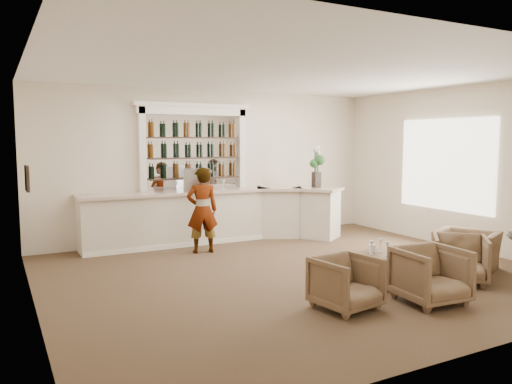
# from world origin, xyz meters

# --- Properties ---
(ground) EXTENTS (8.00, 8.00, 0.00)m
(ground) POSITION_xyz_m (0.00, 0.00, 0.00)
(ground) COLOR brown
(ground) RESTS_ON ground
(room_shell) EXTENTS (8.04, 7.02, 3.32)m
(room_shell) POSITION_xyz_m (0.16, 0.71, 2.34)
(room_shell) COLOR beige
(room_shell) RESTS_ON ground
(bar_counter) EXTENTS (5.72, 1.80, 1.14)m
(bar_counter) POSITION_xyz_m (-0.16, 3.00, 0.57)
(bar_counter) COLOR beige
(bar_counter) RESTS_ON ground
(back_bar_alcove) EXTENTS (2.64, 0.25, 3.00)m
(back_bar_alcove) POSITION_xyz_m (-0.50, 3.41, 2.03)
(back_bar_alcove) COLOR white
(back_bar_alcove) RESTS_ON ground
(cocktail_table) EXTENTS (0.62, 0.62, 0.50)m
(cocktail_table) POSITION_xyz_m (0.68, -1.20, 0.25)
(cocktail_table) COLOR #523923
(cocktail_table) RESTS_ON ground
(sommelier) EXTENTS (0.68, 0.52, 1.69)m
(sommelier) POSITION_xyz_m (-0.82, 2.19, 0.84)
(sommelier) COLOR gray
(sommelier) RESTS_ON ground
(armchair_left) EXTENTS (0.86, 0.88, 0.70)m
(armchair_left) POSITION_xyz_m (-0.39, -1.78, 0.35)
(armchair_left) COLOR brown
(armchair_left) RESTS_ON ground
(armchair_center) EXTENTS (0.89, 0.91, 0.77)m
(armchair_center) POSITION_xyz_m (0.78, -2.12, 0.39)
(armchair_center) COLOR brown
(armchair_center) RESTS_ON ground
(armchair_right) EXTENTS (1.13, 1.13, 0.74)m
(armchair_right) POSITION_xyz_m (1.97, -1.61, 0.37)
(armchair_right) COLOR brown
(armchair_right) RESTS_ON ground
(armchair_far) EXTENTS (1.20, 1.26, 0.64)m
(armchair_far) POSITION_xyz_m (2.81, -1.05, 0.32)
(armchair_far) COLOR brown
(armchair_far) RESTS_ON ground
(espresso_machine) EXTENTS (0.67, 0.62, 0.47)m
(espresso_machine) POSITION_xyz_m (-0.65, 2.91, 1.38)
(espresso_machine) COLOR #B8B8BD
(espresso_machine) RESTS_ON bar_counter
(flower_vase) EXTENTS (0.25, 0.25, 0.93)m
(flower_vase) POSITION_xyz_m (2.06, 2.44, 1.67)
(flower_vase) COLOR black
(flower_vase) RESTS_ON bar_counter
(wine_glass_bar_left) EXTENTS (0.07, 0.07, 0.21)m
(wine_glass_bar_left) POSITION_xyz_m (0.01, 2.99, 1.25)
(wine_glass_bar_left) COLOR white
(wine_glass_bar_left) RESTS_ON bar_counter
(wine_glass_bar_right) EXTENTS (0.07, 0.07, 0.21)m
(wine_glass_bar_right) POSITION_xyz_m (-1.04, 3.08, 1.25)
(wine_glass_bar_right) COLOR white
(wine_glass_bar_right) RESTS_ON bar_counter
(wine_glass_tbl_a) EXTENTS (0.07, 0.07, 0.21)m
(wine_glass_tbl_a) POSITION_xyz_m (0.56, -1.17, 0.60)
(wine_glass_tbl_a) COLOR white
(wine_glass_tbl_a) RESTS_ON cocktail_table
(wine_glass_tbl_b) EXTENTS (0.07, 0.07, 0.21)m
(wine_glass_tbl_b) POSITION_xyz_m (0.78, -1.12, 0.60)
(wine_glass_tbl_b) COLOR white
(wine_glass_tbl_b) RESTS_ON cocktail_table
(wine_glass_tbl_c) EXTENTS (0.07, 0.07, 0.21)m
(wine_glass_tbl_c) POSITION_xyz_m (0.72, -1.33, 0.60)
(wine_glass_tbl_c) COLOR white
(wine_glass_tbl_c) RESTS_ON cocktail_table
(napkin_holder) EXTENTS (0.08, 0.08, 0.12)m
(napkin_holder) POSITION_xyz_m (0.66, -1.06, 0.56)
(napkin_holder) COLOR white
(napkin_holder) RESTS_ON cocktail_table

